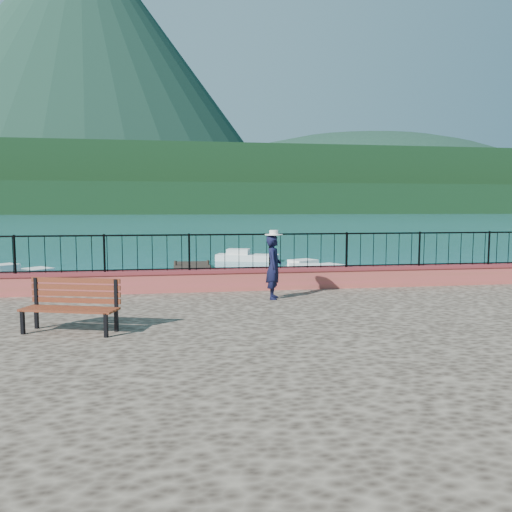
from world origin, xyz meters
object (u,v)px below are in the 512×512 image
object	(u,v)px
boat_0	(134,285)
boat_3	(14,271)
boat_1	(319,272)
boat_4	(247,255)
boat_2	(311,266)
park_bench	(71,317)
person	(274,267)

from	to	relation	value
boat_0	boat_3	xyz separation A→B (m)	(-6.11, 5.33, 0.00)
boat_1	boat_3	world-z (taller)	same
boat_1	boat_3	size ratio (longest dim) A/B	1.21
boat_1	boat_4	distance (m)	9.59
boat_3	boat_2	bearing A→B (deg)	-46.83
park_bench	boat_3	world-z (taller)	park_bench
boat_1	boat_3	bearing A→B (deg)	177.52
boat_4	person	bearing A→B (deg)	-78.13
person	boat_2	xyz separation A→B (m)	(4.64, 13.30, -1.59)
park_bench	boat_1	bearing A→B (deg)	74.95
park_bench	boat_4	xyz separation A→B (m)	(6.50, 22.95, -1.09)
person	boat_3	bearing A→B (deg)	51.02
boat_1	boat_4	xyz separation A→B (m)	(-2.14, 9.34, 0.00)
person	boat_4	size ratio (longest dim) A/B	0.39
person	boat_0	size ratio (longest dim) A/B	0.47
park_bench	boat_2	xyz separation A→B (m)	(8.90, 16.01, -1.09)
park_bench	person	size ratio (longest dim) A/B	1.15
boat_4	park_bench	bearing A→B (deg)	-87.64
person	boat_1	distance (m)	11.85
boat_0	boat_2	world-z (taller)	same
park_bench	boat_2	distance (m)	18.36
park_bench	boat_0	size ratio (longest dim) A/B	0.54
boat_3	boat_0	bearing A→B (deg)	-86.80
boat_2	boat_1	bearing A→B (deg)	-120.67
boat_2	boat_3	world-z (taller)	same
boat_1	boat_4	world-z (taller)	same
boat_0	boat_1	distance (m)	8.85
person	boat_4	distance (m)	20.42
person	boat_0	xyz separation A→B (m)	(-4.07, 8.26, -1.59)
boat_1	boat_2	size ratio (longest dim) A/B	1.18
boat_0	boat_1	bearing A→B (deg)	-4.81
boat_0	boat_4	bearing A→B (deg)	40.11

